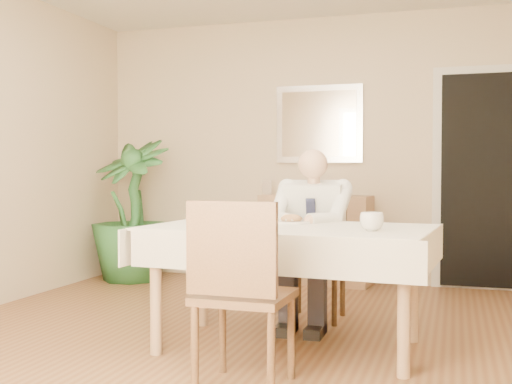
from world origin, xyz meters
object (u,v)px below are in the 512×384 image
(seated_man, at_px, (310,228))
(dining_table, at_px, (289,240))
(chair_near, at_px, (239,284))
(potted_palm, at_px, (132,210))
(coffee_mug, at_px, (372,222))
(sideboard, at_px, (315,239))
(chair_far, at_px, (318,254))

(seated_man, bearing_deg, dining_table, -90.00)
(chair_near, height_order, seated_man, seated_man)
(chair_near, bearing_deg, potted_palm, 128.30)
(coffee_mug, bearing_deg, sideboard, 109.09)
(dining_table, height_order, chair_near, chair_near)
(chair_near, distance_m, coffee_mug, 0.93)
(sideboard, xyz_separation_m, potted_palm, (-1.79, -0.37, 0.27))
(seated_man, xyz_separation_m, coffee_mug, (0.52, -0.75, 0.11))
(chair_far, relative_size, potted_palm, 0.60)
(sideboard, bearing_deg, potted_palm, -163.00)
(chair_far, distance_m, coffee_mug, 1.20)
(dining_table, xyz_separation_m, chair_far, (0.00, 0.87, -0.20))
(chair_near, distance_m, seated_man, 1.45)
(sideboard, bearing_deg, coffee_mug, -65.51)
(seated_man, height_order, coffee_mug, seated_man)
(chair_near, bearing_deg, chair_far, 90.22)
(chair_far, relative_size, coffee_mug, 6.27)
(dining_table, bearing_deg, coffee_mug, -11.45)
(potted_palm, bearing_deg, chair_near, -53.05)
(chair_near, xyz_separation_m, coffee_mug, (0.56, 0.69, 0.27))
(chair_near, xyz_separation_m, seated_man, (0.03, 1.44, 0.15))
(chair_near, bearing_deg, dining_table, 89.06)
(potted_palm, bearing_deg, dining_table, -42.14)
(dining_table, distance_m, coffee_mug, 0.56)
(chair_far, xyz_separation_m, chair_near, (-0.03, -1.72, 0.07))
(chair_far, distance_m, sideboard, 1.43)
(coffee_mug, xyz_separation_m, potted_palm, (-2.62, 2.05, -0.10))
(chair_near, relative_size, potted_palm, 0.68)
(potted_palm, bearing_deg, sideboard, 11.61)
(chair_near, relative_size, sideboard, 0.89)
(coffee_mug, bearing_deg, chair_near, -128.73)
(chair_far, relative_size, seated_man, 0.67)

